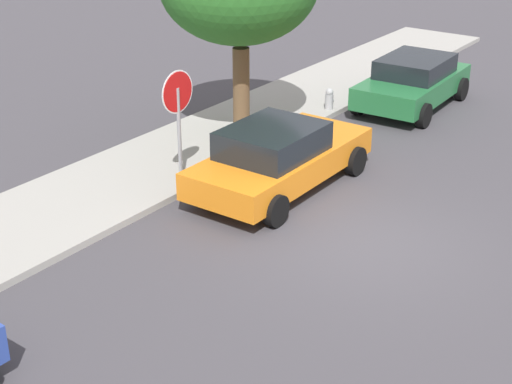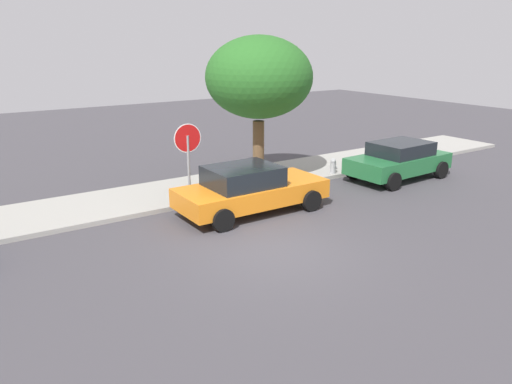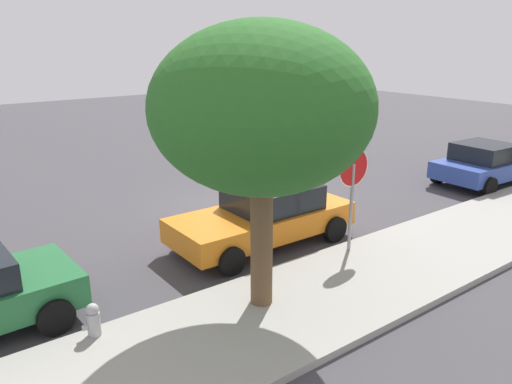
{
  "view_description": "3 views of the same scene",
  "coord_description": "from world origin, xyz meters",
  "px_view_note": "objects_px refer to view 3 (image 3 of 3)",
  "views": [
    {
      "loc": [
        -11.55,
        -5.75,
        6.8
      ],
      "look_at": [
        -0.98,
        1.83,
        0.86
      ],
      "focal_mm": 55.0,
      "sensor_mm": 36.0,
      "label": 1
    },
    {
      "loc": [
        -6.73,
        -9.25,
        4.96
      ],
      "look_at": [
        0.82,
        2.06,
        0.81
      ],
      "focal_mm": 35.0,
      "sensor_mm": 36.0,
      "label": 2
    },
    {
      "loc": [
        7.94,
        11.61,
        4.84
      ],
      "look_at": [
        0.59,
        1.78,
        1.02
      ],
      "focal_mm": 35.0,
      "sensor_mm": 36.0,
      "label": 3
    }
  ],
  "objects_px": {
    "street_tree_near_corner": "(262,110)",
    "fire_hydrant": "(94,323)",
    "parked_car_blue": "(486,163)",
    "stop_sign": "(353,182)",
    "parked_car_orange": "(265,215)"
  },
  "relations": [
    {
      "from": "parked_car_blue",
      "to": "street_tree_near_corner",
      "type": "height_order",
      "value": "street_tree_near_corner"
    },
    {
      "from": "fire_hydrant",
      "to": "street_tree_near_corner",
      "type": "bearing_deg",
      "value": 162.03
    },
    {
      "from": "parked_car_blue",
      "to": "fire_hydrant",
      "type": "bearing_deg",
      "value": 5.02
    },
    {
      "from": "parked_car_orange",
      "to": "fire_hydrant",
      "type": "bearing_deg",
      "value": 18.76
    },
    {
      "from": "stop_sign",
      "to": "street_tree_near_corner",
      "type": "xyz_separation_m",
      "value": [
        3.17,
        0.81,
        1.94
      ]
    },
    {
      "from": "street_tree_near_corner",
      "to": "parked_car_blue",
      "type": "bearing_deg",
      "value": -169.32
    },
    {
      "from": "parked_car_orange",
      "to": "street_tree_near_corner",
      "type": "xyz_separation_m",
      "value": [
        2.05,
        2.53,
        2.99
      ]
    },
    {
      "from": "parked_car_blue",
      "to": "fire_hydrant",
      "type": "height_order",
      "value": "parked_car_blue"
    },
    {
      "from": "parked_car_blue",
      "to": "fire_hydrant",
      "type": "xyz_separation_m",
      "value": [
        14.07,
        1.24,
        -0.35
      ]
    },
    {
      "from": "fire_hydrant",
      "to": "parked_car_orange",
      "type": "bearing_deg",
      "value": -161.24
    },
    {
      "from": "stop_sign",
      "to": "street_tree_near_corner",
      "type": "height_order",
      "value": "street_tree_near_corner"
    },
    {
      "from": "street_tree_near_corner",
      "to": "fire_hydrant",
      "type": "bearing_deg",
      "value": -17.97
    },
    {
      "from": "stop_sign",
      "to": "parked_car_blue",
      "type": "bearing_deg",
      "value": -170.77
    },
    {
      "from": "parked_car_orange",
      "to": "street_tree_near_corner",
      "type": "relative_size",
      "value": 0.88
    },
    {
      "from": "parked_car_orange",
      "to": "parked_car_blue",
      "type": "height_order",
      "value": "parked_car_orange"
    }
  ]
}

